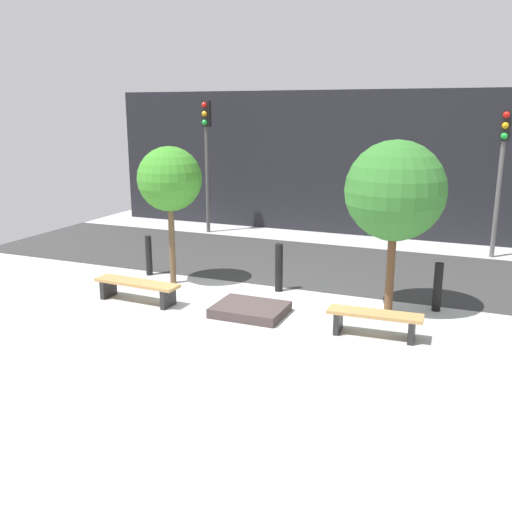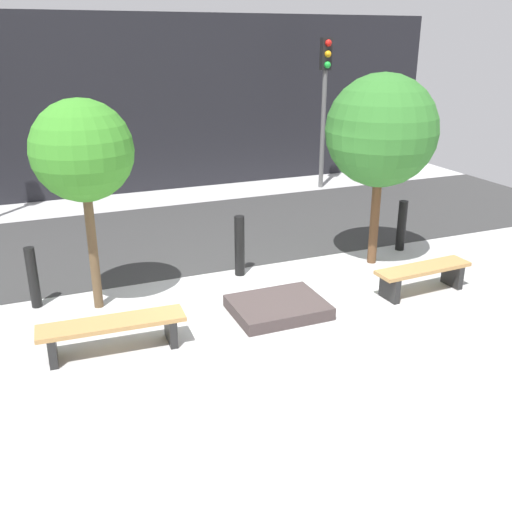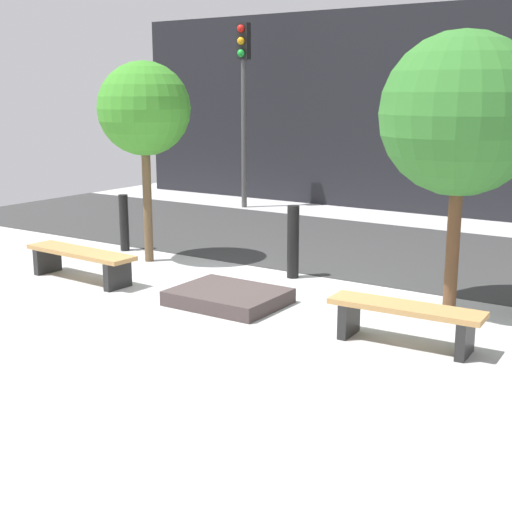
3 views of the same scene
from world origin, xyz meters
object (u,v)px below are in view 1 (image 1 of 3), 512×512
object	(u,v)px
bollard_far_left	(149,256)
bollard_left	(279,268)
bench_right	(375,319)
traffic_light_mid_west	(502,158)
bench_left	(137,287)
bollard_center	(438,287)
traffic_light_west	(206,144)
planter_bed	(250,310)
tree_behind_left_bench	(170,180)
tree_behind_right_bench	(395,191)

from	to	relation	value
bollard_far_left	bollard_left	bearing A→B (deg)	0.00
bench_right	traffic_light_mid_west	xyz separation A→B (m)	(1.83, 6.73, 2.32)
bench_left	traffic_light_mid_west	size ratio (longest dim) A/B	0.49
traffic_light_mid_west	bench_right	bearing A→B (deg)	-105.19
bollard_far_left	traffic_light_mid_west	size ratio (longest dim) A/B	0.25
bollard_center	traffic_light_west	bearing A→B (deg)	146.71
planter_bed	tree_behind_left_bench	bearing A→B (deg)	153.13
bench_right	traffic_light_mid_west	bearing A→B (deg)	71.96
bench_right	bollard_center	size ratio (longest dim) A/B	1.70
bench_left	planter_bed	size ratio (longest dim) A/B	1.39
planter_bed	bollard_far_left	world-z (taller)	bollard_far_left
planter_bed	bollard_far_left	xyz separation A→B (m)	(-3.28, 1.59, 0.38)
traffic_light_west	traffic_light_mid_west	xyz separation A→B (m)	(8.49, -0.00, -0.17)
planter_bed	traffic_light_mid_west	xyz separation A→B (m)	(4.25, 6.53, 2.54)
bollard_left	traffic_light_west	xyz separation A→B (m)	(-4.25, 4.94, 2.28)
planter_bed	traffic_light_west	size ratio (longest dim) A/B	0.33
bench_left	traffic_light_west	xyz separation A→B (m)	(-1.83, 6.73, 2.49)
tree_behind_right_bench	bollard_center	xyz separation A→B (m)	(0.87, 0.36, -1.87)
planter_bed	bollard_left	size ratio (longest dim) A/B	1.29
tree_behind_left_bench	tree_behind_right_bench	size ratio (longest dim) A/B	0.93
bench_left	traffic_light_mid_west	distance (m)	9.75
bench_right	tree_behind_left_bench	distance (m)	5.43
traffic_light_mid_west	tree_behind_left_bench	bearing A→B (deg)	-141.49
bollard_left	bench_left	bearing A→B (deg)	-143.56
bollard_left	traffic_light_west	bearing A→B (deg)	130.65
bollard_center	bench_left	bearing A→B (deg)	-162.61
tree_behind_right_bench	bollard_center	world-z (taller)	tree_behind_right_bench
tree_behind_left_bench	tree_behind_right_bench	bearing A→B (deg)	0.00
bench_right	traffic_light_west	bearing A→B (deg)	131.87
traffic_light_mid_west	planter_bed	bearing A→B (deg)	-123.03
tree_behind_left_bench	bollard_center	world-z (taller)	tree_behind_left_bench
tree_behind_left_bench	traffic_light_mid_west	xyz separation A→B (m)	(6.66, 5.30, 0.29)
bench_right	bollard_far_left	world-z (taller)	bollard_far_left
bench_right	planter_bed	xyz separation A→B (m)	(-2.42, 0.20, -0.22)
tree_behind_right_bench	bollard_left	size ratio (longest dim) A/B	3.16
bollard_center	traffic_light_mid_west	xyz separation A→B (m)	(0.96, 4.94, 2.15)
traffic_light_mid_west	traffic_light_west	bearing A→B (deg)	180.00
planter_bed	bollard_center	size ratio (longest dim) A/B	1.40
bench_right	tree_behind_right_bench	world-z (taller)	tree_behind_right_bench
bollard_left	traffic_light_mid_west	bearing A→B (deg)	49.34
bollard_center	traffic_light_west	xyz separation A→B (m)	(-7.53, 4.94, 2.33)
bollard_center	bollard_left	bearing A→B (deg)	180.00
bench_left	bollard_left	size ratio (longest dim) A/B	1.79
bench_left	traffic_light_west	distance (m)	7.40
bollard_far_left	traffic_light_west	distance (m)	5.55
tree_behind_left_bench	bollard_center	bearing A→B (deg)	3.61
traffic_light_mid_west	tree_behind_right_bench	bearing A→B (deg)	-109.01
tree_behind_left_bench	bollard_left	size ratio (longest dim) A/B	2.94
planter_bed	traffic_light_mid_west	world-z (taller)	traffic_light_mid_west
tree_behind_right_bench	traffic_light_west	distance (m)	8.53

